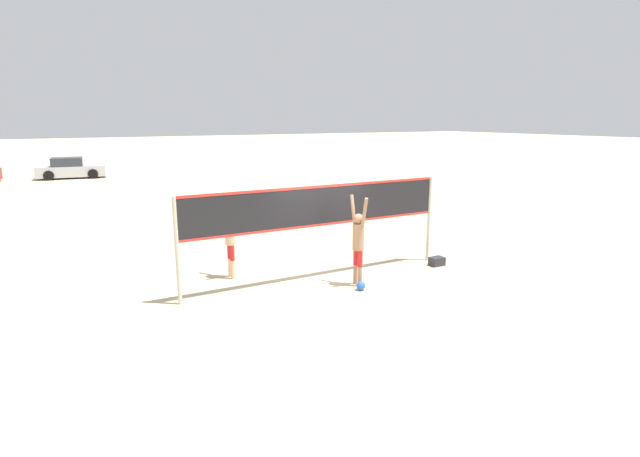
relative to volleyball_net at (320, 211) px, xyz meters
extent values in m
plane|color=beige|center=(0.00, 0.00, -1.76)|extent=(200.00, 200.00, 0.00)
cylinder|color=beige|center=(-3.55, 0.00, -0.56)|extent=(0.09, 0.09, 2.41)
cylinder|color=beige|center=(3.55, 0.00, -0.56)|extent=(0.09, 0.09, 2.41)
cube|color=black|center=(0.00, 0.00, 0.14)|extent=(7.01, 0.02, 1.02)
cube|color=red|center=(0.00, 0.00, 0.62)|extent=(7.01, 0.03, 0.06)
cube|color=red|center=(0.00, 0.00, -0.34)|extent=(7.01, 0.03, 0.06)
cylinder|color=tan|center=(0.58, -0.95, -1.52)|extent=(0.11, 0.11, 0.50)
cylinder|color=red|center=(0.58, -0.95, -1.06)|extent=(0.12, 0.12, 0.41)
cylinder|color=tan|center=(0.58, -0.75, -1.52)|extent=(0.11, 0.11, 0.50)
cylinder|color=red|center=(0.58, -0.75, -1.06)|extent=(0.12, 0.12, 0.41)
cylinder|color=tan|center=(0.58, -0.85, -0.54)|extent=(0.28, 0.28, 0.64)
sphere|color=tan|center=(0.58, -0.85, -0.10)|extent=(0.25, 0.25, 0.25)
cylinder|color=tan|center=(0.58, -1.10, 0.10)|extent=(0.08, 0.23, 0.72)
cylinder|color=tan|center=(0.58, -0.61, 0.10)|extent=(0.08, 0.23, 0.72)
cylinder|color=beige|center=(-1.92, 1.33, -1.52)|extent=(0.11, 0.11, 0.48)
cylinder|color=red|center=(-1.92, 1.33, -1.08)|extent=(0.12, 0.12, 0.40)
cylinder|color=beige|center=(-1.92, 1.13, -1.52)|extent=(0.11, 0.11, 0.48)
cylinder|color=red|center=(-1.92, 1.13, -1.08)|extent=(0.12, 0.12, 0.40)
cylinder|color=beige|center=(-1.92, 1.23, -0.57)|extent=(0.28, 0.28, 0.62)
sphere|color=beige|center=(-1.92, 1.23, -0.14)|extent=(0.24, 0.24, 0.24)
cylinder|color=beige|center=(-1.92, 1.47, 0.05)|extent=(0.08, 0.22, 0.70)
cylinder|color=beige|center=(-1.92, 0.99, 0.05)|extent=(0.08, 0.22, 0.70)
sphere|color=blue|center=(0.44, -1.20, -1.65)|extent=(0.22, 0.22, 0.22)
cube|color=#2D2D33|center=(3.43, -0.54, -1.64)|extent=(0.40, 0.29, 0.24)
cube|color=#B7B7BC|center=(-4.11, 27.04, -1.28)|extent=(4.41, 2.22, 0.70)
cube|color=#2D333D|center=(-4.32, 27.07, -0.65)|extent=(2.08, 1.83, 0.56)
cylinder|color=black|center=(-2.71, 27.74, -1.44)|extent=(0.66, 0.29, 0.64)
cylinder|color=black|center=(-2.89, 26.06, -1.44)|extent=(0.66, 0.29, 0.64)
cylinder|color=black|center=(-5.33, 28.02, -1.44)|extent=(0.66, 0.29, 0.64)
cylinder|color=black|center=(-5.51, 26.34, -1.44)|extent=(0.66, 0.29, 0.64)
camera|label=1|loc=(-5.95, -10.60, 2.28)|focal=28.00mm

